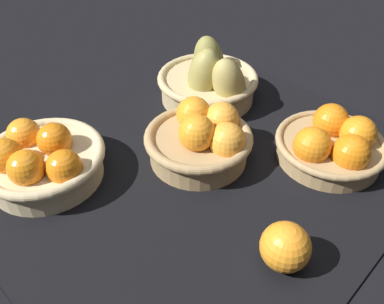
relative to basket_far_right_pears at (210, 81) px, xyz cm
name	(u,v)px	position (x,y,z in cm)	size (l,w,h in cm)	color
market_tray	(203,174)	(-20.45, -16.93, -6.66)	(84.00, 72.00, 3.00)	black
basket_far_right_pears	(210,81)	(0.00, 0.00, 0.00)	(24.99, 25.62, 15.68)	tan
basket_near_right	(333,144)	(0.30, -33.96, -1.23)	(22.78, 22.78, 9.79)	tan
basket_center	(202,138)	(-17.84, -14.04, -0.33)	(22.38, 22.38, 11.86)	tan
basket_far_left	(42,160)	(-44.24, 4.03, -0.65)	(24.14, 24.14, 10.73)	#D3BC8C
loose_orange_front_gap	(285,247)	(-28.36, -41.73, -1.08)	(8.17, 8.17, 8.17)	orange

